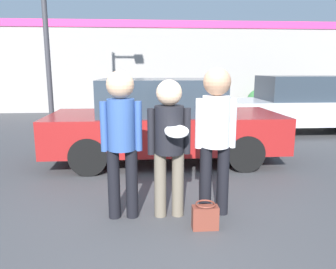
# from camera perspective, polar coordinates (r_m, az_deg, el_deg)

# --- Properties ---
(ground_plane) EXTENTS (56.00, 56.00, 0.00)m
(ground_plane) POSITION_cam_1_polar(r_m,az_deg,el_deg) (4.09, -1.02, -15.12)
(ground_plane) COLOR #3F3F42
(storefront_building) EXTENTS (24.00, 0.22, 3.78)m
(storefront_building) POSITION_cam_1_polar(r_m,az_deg,el_deg) (14.13, -3.59, 11.76)
(storefront_building) COLOR gray
(storefront_building) RESTS_ON ground
(person_left) EXTENTS (0.49, 0.33, 1.81)m
(person_left) POSITION_cam_1_polar(r_m,az_deg,el_deg) (3.94, -8.12, 0.45)
(person_left) COLOR black
(person_left) RESTS_ON ground
(person_middle_with_frisbee) EXTENTS (0.52, 0.57, 1.70)m
(person_middle_with_frisbee) POSITION_cam_1_polar(r_m,az_deg,el_deg) (3.95, 0.20, -0.41)
(person_middle_with_frisbee) COLOR #665B4C
(person_middle_with_frisbee) RESTS_ON ground
(person_right) EXTENTS (0.50, 0.33, 1.84)m
(person_right) POSITION_cam_1_polar(r_m,az_deg,el_deg) (4.03, 8.31, 1.07)
(person_right) COLOR black
(person_right) RESTS_ON ground
(parked_car_near) EXTENTS (4.49, 1.88, 1.63)m
(parked_car_near) POSITION_cam_1_polar(r_m,az_deg,el_deg) (6.49, -0.75, 2.35)
(parked_car_near) COLOR maroon
(parked_car_near) RESTS_ON ground
(parked_car_far) EXTENTS (4.61, 1.86, 1.63)m
(parked_car_far) POSITION_cam_1_polar(r_m,az_deg,el_deg) (10.26, 22.80, 4.82)
(parked_car_far) COLOR #B7BABF
(parked_car_far) RESTS_ON ground
(shrub) EXTENTS (0.99, 0.99, 0.99)m
(shrub) POSITION_cam_1_polar(r_m,az_deg,el_deg) (14.36, 15.52, 5.67)
(shrub) COLOR #387A3D
(shrub) RESTS_ON ground
(handbag) EXTENTS (0.30, 0.23, 0.32)m
(handbag) POSITION_cam_1_polar(r_m,az_deg,el_deg) (3.92, 6.49, -13.99)
(handbag) COLOR brown
(handbag) RESTS_ON ground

